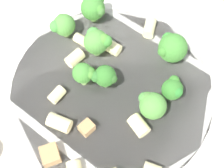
{
  "coord_description": "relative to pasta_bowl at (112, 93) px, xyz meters",
  "views": [
    {
      "loc": [
        0.09,
        0.16,
        0.41
      ],
      "look_at": [
        0.0,
        0.0,
        0.05
      ],
      "focal_mm": 50.0,
      "sensor_mm": 36.0,
      "label": 1
    }
  ],
  "objects": [
    {
      "name": "rigatoni_5",
      "position": [
        0.0,
        0.07,
        0.03
      ],
      "size": [
        0.02,
        0.03,
        0.02
      ],
      "primitive_type": "cylinder",
      "rotation": [
        1.57,
        0.0,
        0.07
      ],
      "color": "beige",
      "rests_on": "pasta_bowl"
    },
    {
      "name": "chicken_chunk_1",
      "position": [
        0.11,
        0.04,
        0.03
      ],
      "size": [
        0.02,
        0.03,
        0.02
      ],
      "primitive_type": "cube",
      "rotation": [
        0.0,
        0.0,
        1.4
      ],
      "color": "tan",
      "rests_on": "pasta_bowl"
    },
    {
      "name": "rigatoni_0",
      "position": [
        0.02,
        -0.06,
        0.03
      ],
      "size": [
        0.03,
        0.02,
        0.02
      ],
      "primitive_type": "cylinder",
      "rotation": [
        1.57,
        0.0,
        1.86
      ],
      "color": "beige",
      "rests_on": "pasta_bowl"
    },
    {
      "name": "broccoli_floret_4",
      "position": [
        0.02,
        -0.11,
        0.04
      ],
      "size": [
        0.04,
        0.03,
        0.04
      ],
      "color": "#9EC175",
      "rests_on": "pasta_bowl"
    },
    {
      "name": "ground_plane",
      "position": [
        0.0,
        0.0,
        -0.02
      ],
      "size": [
        2.0,
        2.0,
        0.0
      ],
      "primitive_type": "plane",
      "color": "#BCB29E"
    },
    {
      "name": "broccoli_floret_0",
      "position": [
        -0.02,
        0.05,
        0.04
      ],
      "size": [
        0.03,
        0.04,
        0.04
      ],
      "color": "#84AD60",
      "rests_on": "pasta_bowl"
    },
    {
      "name": "rigatoni_2",
      "position": [
        -0.09,
        -0.05,
        0.03
      ],
      "size": [
        0.03,
        0.03,
        0.02
      ],
      "primitive_type": "cylinder",
      "rotation": [
        1.57,
        0.0,
        2.37
      ],
      "color": "beige",
      "rests_on": "pasta_bowl"
    },
    {
      "name": "rigatoni_3",
      "position": [
        0.07,
        -0.02,
        0.02
      ],
      "size": [
        0.03,
        0.02,
        0.01
      ],
      "primitive_type": "cylinder",
      "rotation": [
        1.57,
        0.0,
        1.98
      ],
      "color": "beige",
      "rests_on": "pasta_bowl"
    },
    {
      "name": "broccoli_floret_3",
      "position": [
        -0.04,
        -0.11,
        0.04
      ],
      "size": [
        0.04,
        0.04,
        0.04
      ],
      "color": "#84AD60",
      "rests_on": "pasta_bowl"
    },
    {
      "name": "rigatoni_4",
      "position": [
        -0.03,
        -0.05,
        0.03
      ],
      "size": [
        0.03,
        0.03,
        0.02
      ],
      "primitive_type": "cylinder",
      "rotation": [
        1.57,
        0.0,
        0.46
      ],
      "color": "beige",
      "rests_on": "pasta_bowl"
    },
    {
      "name": "broccoli_floret_6",
      "position": [
        -0.09,
        -0.0,
        0.04
      ],
      "size": [
        0.04,
        0.04,
        0.04
      ],
      "color": "#9EC175",
      "rests_on": "pasta_bowl"
    },
    {
      "name": "rigatoni_6",
      "position": [
        0.0,
        -0.08,
        0.02
      ],
      "size": [
        0.02,
        0.03,
        0.01
      ],
      "primitive_type": "cylinder",
      "rotation": [
        1.57,
        0.0,
        0.46
      ],
      "color": "beige",
      "rests_on": "pasta_bowl"
    },
    {
      "name": "broccoli_floret_7",
      "position": [
        -0.06,
        0.05,
        0.04
      ],
      "size": [
        0.03,
        0.03,
        0.03
      ],
      "color": "#84AD60",
      "rests_on": "pasta_bowl"
    },
    {
      "name": "broccoli_floret_1",
      "position": [
        -0.01,
        -0.06,
        0.04
      ],
      "size": [
        0.04,
        0.04,
        0.04
      ],
      "color": "#84AD60",
      "rests_on": "pasta_bowl"
    },
    {
      "name": "chicken_chunk_0",
      "position": [
        0.06,
        0.04,
        0.02
      ],
      "size": [
        0.02,
        0.02,
        0.01
      ],
      "primitive_type": "cube",
      "rotation": [
        0.0,
        0.0,
        0.25
      ],
      "color": "tan",
      "rests_on": "pasta_bowl"
    },
    {
      "name": "broccoli_floret_5",
      "position": [
        0.01,
        -0.01,
        0.04
      ],
      "size": [
        0.03,
        0.03,
        0.04
      ],
      "color": "#84AD60",
      "rests_on": "pasta_bowl"
    },
    {
      "name": "broccoli_floret_2",
      "position": [
        0.03,
        -0.02,
        0.04
      ],
      "size": [
        0.03,
        0.03,
        0.04
      ],
      "color": "#93B766",
      "rests_on": "pasta_bowl"
    },
    {
      "name": "rigatoni_9",
      "position": [
        0.08,
        0.01,
        0.03
      ],
      "size": [
        0.03,
        0.03,
        0.02
      ],
      "primitive_type": "cylinder",
      "rotation": [
        1.57,
        0.0,
        0.64
      ],
      "color": "beige",
      "rests_on": "pasta_bowl"
    },
    {
      "name": "pasta_bowl",
      "position": [
        0.0,
        0.0,
        0.0
      ],
      "size": [
        0.3,
        0.3,
        0.04
      ],
      "color": "silver",
      "rests_on": "ground_plane"
    }
  ]
}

